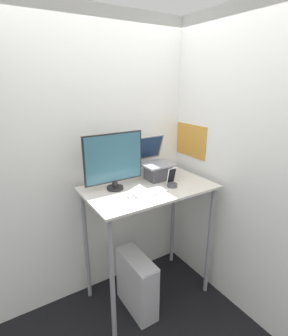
{
  "coord_description": "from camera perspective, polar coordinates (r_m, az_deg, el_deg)",
  "views": [
    {
      "loc": [
        -1.16,
        -1.43,
        2.02
      ],
      "look_at": [
        -0.05,
        0.33,
        1.33
      ],
      "focal_mm": 28.0,
      "sensor_mm": 36.0,
      "label": 1
    }
  ],
  "objects": [
    {
      "name": "desk",
      "position": [
        2.36,
        1.05,
        -8.46
      ],
      "size": [
        1.12,
        0.66,
        1.15
      ],
      "color": "beige",
      "rests_on": "ground_plane"
    },
    {
      "name": "wall_back",
      "position": [
        2.57,
        -3.97,
        2.03
      ],
      "size": [
        6.0,
        0.05,
        2.6
      ],
      "color": "white",
      "rests_on": "ground_plane"
    },
    {
      "name": "computer_tower",
      "position": [
        2.6,
        -1.56,
        -23.84
      ],
      "size": [
        0.18,
        0.47,
        0.55
      ],
      "color": "silver",
      "rests_on": "ground_plane"
    },
    {
      "name": "laptop",
      "position": [
        2.43,
        2.76,
        0.09
      ],
      "size": [
        0.3,
        0.33,
        0.38
      ],
      "color": "#4C4C51",
      "rests_on": "desk"
    },
    {
      "name": "wall_side_right",
      "position": [
        2.41,
        18.42,
        0.01
      ],
      "size": [
        0.06,
        6.0,
        2.6
      ],
      "color": "white",
      "rests_on": "ground_plane"
    },
    {
      "name": "cell_phone",
      "position": [
        2.28,
        6.09,
        -3.05
      ],
      "size": [
        0.09,
        0.09,
        0.17
      ],
      "color": "#4C4C51",
      "rests_on": "desk"
    },
    {
      "name": "keyboard",
      "position": [
        2.15,
        1.3,
        -5.29
      ],
      "size": [
        0.29,
        0.12,
        0.02
      ],
      "color": "silver",
      "rests_on": "desk"
    },
    {
      "name": "mouse",
      "position": [
        2.08,
        -3.38,
        -6.1
      ],
      "size": [
        0.03,
        0.05,
        0.02
      ],
      "color": "white",
      "rests_on": "desk"
    },
    {
      "name": "monitor",
      "position": [
        2.16,
        -6.56,
        1.49
      ],
      "size": [
        0.52,
        0.14,
        0.48
      ],
      "color": "black",
      "rests_on": "desk"
    },
    {
      "name": "ground_plane",
      "position": [
        2.73,
        5.24,
        -29.39
      ],
      "size": [
        12.0,
        12.0,
        0.0
      ],
      "primitive_type": "plane",
      "color": "black"
    }
  ]
}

